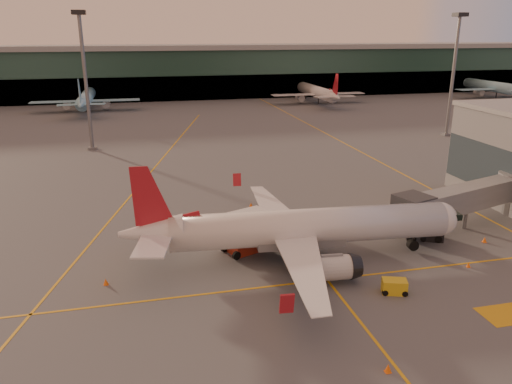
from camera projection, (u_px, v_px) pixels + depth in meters
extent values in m
plane|color=#4C4F54|center=(292.00, 315.00, 40.56)|extent=(600.00, 600.00, 0.00)
cube|color=gold|center=(275.00, 286.00, 45.19)|extent=(80.00, 0.25, 0.01)
cube|color=gold|center=(149.00, 175.00, 79.99)|extent=(31.30, 115.98, 0.01)
cube|color=gold|center=(326.00, 134.00, 111.96)|extent=(0.25, 160.00, 0.01)
cube|color=gold|center=(396.00, 367.00, 34.26)|extent=(0.25, 30.00, 0.01)
cube|color=#19382D|center=(168.00, 74.00, 169.50)|extent=(400.00, 18.00, 16.00)
cube|color=gray|center=(166.00, 47.00, 166.79)|extent=(400.00, 20.00, 1.60)
cube|color=black|center=(170.00, 89.00, 162.86)|extent=(400.00, 1.00, 8.00)
cube|color=#2D3D47|center=(500.00, 172.00, 62.98)|extent=(0.30, 21.60, 6.00)
cylinder|color=slate|center=(86.00, 84.00, 93.36)|extent=(0.70, 0.70, 25.00)
cube|color=black|center=(79.00, 12.00, 89.45)|extent=(2.40, 2.40, 0.80)
cube|color=slate|center=(93.00, 148.00, 97.14)|extent=(1.60, 1.60, 0.50)
cylinder|color=slate|center=(453.00, 78.00, 106.24)|extent=(0.70, 0.70, 25.00)
cube|color=black|center=(460.00, 15.00, 102.33)|extent=(2.40, 2.40, 0.80)
cube|color=slate|center=(446.00, 134.00, 110.01)|extent=(1.60, 1.60, 0.50)
cylinder|color=silver|center=(310.00, 226.00, 49.49)|extent=(27.80, 5.87, 3.54)
sphere|color=silver|center=(440.00, 219.00, 51.44)|extent=(3.47, 3.47, 3.47)
cube|color=black|center=(449.00, 214.00, 51.45)|extent=(1.78, 2.43, 0.62)
cone|color=silver|center=(151.00, 233.00, 47.21)|extent=(6.32, 3.87, 3.37)
cube|color=silver|center=(153.00, 245.00, 44.38)|extent=(4.06, 6.21, 0.18)
cylinder|color=silver|center=(331.00, 268.00, 45.12)|extent=(3.88, 2.61, 2.30)
cylinder|color=black|center=(294.00, 263.00, 47.88)|extent=(1.69, 1.37, 1.59)
cylinder|color=black|center=(295.00, 258.00, 47.73)|extent=(0.32, 0.32, 0.97)
cube|color=silver|center=(156.00, 220.00, 50.08)|extent=(3.17, 5.87, 0.18)
cylinder|color=silver|center=(303.00, 224.00, 55.25)|extent=(3.88, 2.61, 2.30)
cylinder|color=black|center=(285.00, 244.00, 52.21)|extent=(1.69, 1.37, 1.59)
cylinder|color=black|center=(285.00, 239.00, 52.06)|extent=(0.32, 0.32, 0.97)
cube|color=slate|center=(300.00, 238.00, 49.70)|extent=(8.96, 3.56, 1.42)
cylinder|color=black|center=(413.00, 245.00, 51.91)|extent=(1.17, 0.80, 1.12)
cube|color=slate|center=(468.00, 197.00, 57.20)|extent=(18.34, 8.02, 2.70)
cube|color=#2D3035|center=(413.00, 209.00, 53.36)|extent=(4.27, 4.27, 3.00)
cube|color=#2D3035|center=(419.00, 228.00, 55.34)|extent=(1.60, 2.40, 2.40)
cylinder|color=black|center=(423.00, 238.00, 54.56)|extent=(0.80, 0.40, 0.80)
cylinder|color=black|center=(413.00, 231.00, 56.60)|extent=(0.80, 0.40, 0.80)
cylinder|color=slate|center=(465.00, 218.00, 57.99)|extent=(0.50, 0.50, 2.54)
cube|color=#A12817|center=(244.00, 245.00, 52.02)|extent=(3.68, 3.26, 1.43)
cube|color=silver|center=(242.00, 226.00, 51.18)|extent=(6.01, 4.28, 2.66)
cylinder|color=black|center=(237.00, 256.00, 50.28)|extent=(0.92, 0.63, 0.86)
cylinder|color=black|center=(264.00, 247.00, 52.17)|extent=(0.92, 0.63, 0.86)
cube|color=gold|center=(394.00, 286.00, 43.79)|extent=(2.41, 1.88, 1.27)
cylinder|color=black|center=(385.00, 293.00, 43.47)|extent=(0.59, 0.42, 0.53)
cylinder|color=black|center=(405.00, 294.00, 43.33)|extent=(0.59, 0.42, 0.53)
cube|color=black|center=(424.00, 233.00, 55.33)|extent=(4.39, 3.48, 1.26)
cube|color=gold|center=(425.00, 226.00, 55.07)|extent=(2.21, 2.33, 1.03)
cylinder|color=black|center=(412.00, 237.00, 54.79)|extent=(0.87, 0.64, 0.80)
cylinder|color=black|center=(438.00, 239.00, 54.30)|extent=(0.87, 0.64, 0.80)
cone|color=#FF650D|center=(485.00, 240.00, 54.41)|extent=(0.49, 0.49, 0.62)
cube|color=#FF650D|center=(484.00, 242.00, 54.50)|extent=(0.42, 0.42, 0.03)
cone|color=#FF650D|center=(106.00, 282.00, 45.31)|extent=(0.48, 0.48, 0.61)
cube|color=#FF650D|center=(106.00, 284.00, 45.40)|extent=(0.41, 0.41, 0.03)
cone|color=#FF650D|center=(388.00, 368.00, 33.69)|extent=(0.49, 0.49, 0.63)
cube|color=#FF650D|center=(388.00, 372.00, 33.78)|extent=(0.42, 0.42, 0.03)
cone|color=#FF650D|center=(251.00, 204.00, 65.56)|extent=(0.43, 0.43, 0.54)
cube|color=#FF650D|center=(251.00, 206.00, 65.63)|extent=(0.37, 0.37, 0.03)
cone|color=#FF650D|center=(468.00, 265.00, 48.72)|extent=(0.40, 0.40, 0.51)
cube|color=#FF650D|center=(468.00, 267.00, 48.80)|extent=(0.35, 0.35, 0.03)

